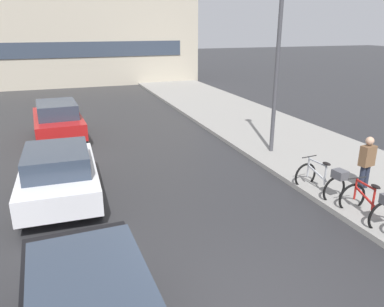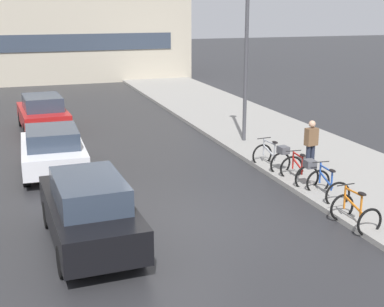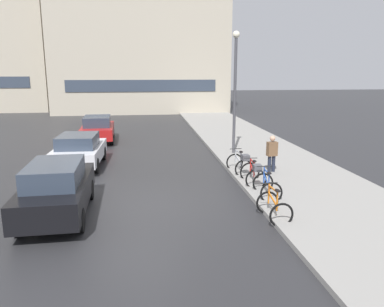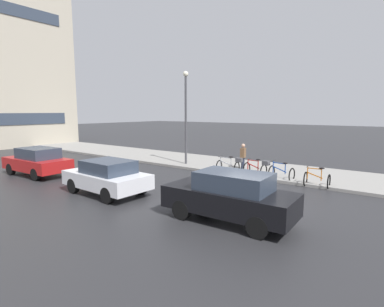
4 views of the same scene
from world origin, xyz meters
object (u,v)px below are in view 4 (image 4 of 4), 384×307
Objects in this scene: bicycle_third at (257,168)px; bicycle_farthest at (230,165)px; bicycle_nearest at (317,179)px; bicycle_second at (281,173)px; car_white at (107,176)px; pedestrian at (243,156)px; car_red at (37,161)px; streetlamp at (186,110)px; car_black at (230,196)px.

bicycle_third is 0.94× the size of bicycle_farthest.
bicycle_second is (0.39, 1.81, 0.01)m from bicycle_nearest.
car_white is at bearing 161.75° from bicycle_farthest.
bicycle_third is at bearing -128.79° from pedestrian.
bicycle_nearest is 4.68m from bicycle_farthest.
car_red is 9.02m from streetlamp.
car_black is (-6.41, -1.98, 0.31)m from bicycle_third.
streetlamp reaches higher than car_black.
bicycle_farthest is 0.90× the size of pedestrian.
car_white is 6.14m from car_red.
car_black is 0.72× the size of streetlamp.
car_white is (-6.73, 3.77, 0.24)m from bicycle_third.
pedestrian is 0.27× the size of streetlamp.
streetlamp reaches higher than bicycle_third.
car_red is (0.09, 6.14, 0.03)m from car_white.
bicycle_second is 0.28× the size of car_black.
bicycle_farthest is 4.76m from streetlamp.
bicycle_third is 6.72m from car_black.
pedestrian is at bearing 71.96° from bicycle_nearest.
pedestrian reaches higher than bicycle_farthest.
bicycle_nearest is at bearing -95.88° from bicycle_third.
bicycle_second is 0.73× the size of pedestrian.
bicycle_nearest is at bearing -64.07° from car_red.
bicycle_nearest is 4.80m from pedestrian.
bicycle_second is at bearing -93.67° from streetlamp.
bicycle_nearest is 0.27× the size of car_red.
bicycle_farthest is (-0.08, 1.58, 0.00)m from bicycle_third.
bicycle_third is at bearing 93.42° from bicycle_second.
bicycle_farthest is at bearing -99.11° from streetlamp.
car_black is at bearing -134.01° from streetlamp.
streetlamp is (0.81, 8.26, 3.20)m from bicycle_nearest.
car_black is at bearing -88.90° from car_red.
car_white is (-6.65, 2.19, 0.24)m from bicycle_farthest.
bicycle_second is at bearing 77.71° from bicycle_nearest.
bicycle_nearest is 0.76× the size of bicycle_farthest.
bicycle_nearest is at bearing -108.04° from pedestrian.
pedestrian is (7.57, 3.42, 0.09)m from car_black.
bicycle_farthest is at bearing 29.38° from car_black.
bicycle_second is 6.54m from car_black.
car_black is at bearing -173.84° from bicycle_second.
streetlamp is (7.22, 1.39, 2.84)m from car_white.
bicycle_farthest is 0.37× the size of car_white.
car_white is at bearing 163.53° from pedestrian.
car_black is at bearing -86.84° from car_white.
bicycle_second is 8.48m from car_white.
car_black is 10.31m from streetlamp.
bicycle_second is 0.29× the size of car_red.
bicycle_nearest is 0.82× the size of bicycle_third.
car_red is (-0.23, 11.89, -0.04)m from car_black.
bicycle_third is (0.32, 3.09, 0.12)m from bicycle_nearest.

